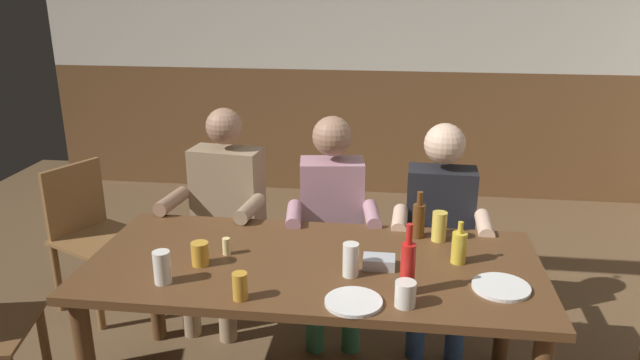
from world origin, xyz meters
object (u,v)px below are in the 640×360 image
Objects in this scene: table_candle at (226,246)px; pint_glass_4 at (240,286)px; condiment_caddy at (379,262)px; bottle_0 at (459,247)px; pint_glass_2 at (351,260)px; chair_empty_near_right at (91,232)px; person_1 at (332,216)px; pint_glass_1 at (439,226)px; bottle_1 at (419,219)px; plate_0 at (501,287)px; dining_table at (314,278)px; bottle_2 at (408,267)px; pint_glass_3 at (405,294)px; pint_glass_5 at (200,254)px; pint_glass_0 at (162,267)px; person_0 at (223,208)px; plate_1 at (354,302)px; person_2 at (440,223)px.

pint_glass_4 is at bearing -66.82° from table_candle.
table_candle is 0.70m from condiment_caddy.
pint_glass_2 is (-0.47, -0.19, -0.00)m from bottle_0.
chair_empty_near_right is 1.66m from pint_glass_4.
person_1 is 0.68m from pint_glass_1.
bottle_1 is at bearing 56.24° from pint_glass_2.
plate_0 is 0.59m from bottle_1.
dining_table is 18.00× the size of pint_glass_4.
bottle_2 is at bearing -30.19° from dining_table.
pint_glass_3 is 0.97× the size of pint_glass_5.
chair_empty_near_right reaches higher than pint_glass_0.
plate_1 is (0.83, -1.03, 0.05)m from person_0.
pint_glass_4 is (0.38, -1.06, 0.10)m from person_0.
pint_glass_0 is 1.25× the size of pint_glass_4.
table_candle is at bearing -160.61° from bottle_1.
pint_glass_3 reaches higher than plate_1.
pint_glass_5 is at bearing -171.65° from bottle_0.
dining_table is 0.52m from pint_glass_5.
person_2 reaches higher than chair_empty_near_right.
person_0 is 1.16m from bottle_1.
table_candle is 0.78× the size of pint_glass_3.
pint_glass_3 reaches higher than table_candle.
plate_1 is at bearing 70.81° from person_2.
dining_table is 13.96× the size of pint_glass_1.
dining_table is 0.32m from condiment_caddy.
bottle_1 is (0.18, 0.35, 0.07)m from condiment_caddy.
bottle_0 is 1.86× the size of pint_glass_5.
plate_1 is 0.45m from pint_glass_4.
plate_0 is (1.42, -0.84, 0.05)m from person_0.
pint_glass_5 reaches higher than plate_1.
dining_table is 0.60m from bottle_1.
table_candle is 1.02m from pint_glass_1.
chair_empty_near_right is 8.61× the size of pint_glass_3.
pint_glass_5 is at bearing -156.20° from bottle_1.
person_1 is 1.01m from bottle_2.
pint_glass_2 is (-0.24, 0.12, -0.05)m from bottle_2.
person_0 reaches higher than pint_glass_0.
bottle_0 is at bearing 14.94° from condiment_caddy.
person_2 is 1.54m from pint_glass_0.
pint_glass_1 reaches higher than pint_glass_0.
chair_empty_near_right is 2.91× the size of bottle_2.
bottle_1 is at bearing 163.89° from pint_glass_1.
pint_glass_0 is at bearing -164.34° from bottle_0.
pint_glass_4 reaches higher than table_candle.
bottle_2 is (0.82, -0.26, 0.08)m from table_candle.
pint_glass_2 is (0.77, 0.16, 0.00)m from pint_glass_0.
person_1 is 0.60m from bottle_1.
pint_glass_0 is (-1.20, -0.95, 0.13)m from person_2.
pint_glass_3 is (1.87, -1.05, 0.30)m from chair_empty_near_right.
pint_glass_5 reaches higher than table_candle.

